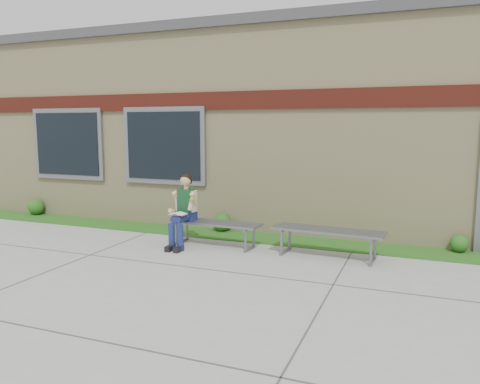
% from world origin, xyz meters
% --- Properties ---
extents(ground, '(80.00, 80.00, 0.00)m').
position_xyz_m(ground, '(0.00, 0.00, 0.00)').
color(ground, '#9E9E99').
rests_on(ground, ground).
extents(grass_strip, '(16.00, 0.80, 0.02)m').
position_xyz_m(grass_strip, '(0.00, 2.60, 0.01)').
color(grass_strip, '#295416').
rests_on(grass_strip, ground).
extents(school_building, '(16.20, 6.22, 4.20)m').
position_xyz_m(school_building, '(-0.00, 5.99, 2.10)').
color(school_building, beige).
rests_on(school_building, ground).
extents(bench_left, '(1.69, 0.53, 0.44)m').
position_xyz_m(bench_left, '(-1.33, 1.79, 0.34)').
color(bench_left, slate).
rests_on(bench_left, ground).
extents(bench_right, '(1.82, 0.61, 0.46)m').
position_xyz_m(bench_right, '(0.67, 1.79, 0.36)').
color(bench_right, slate).
rests_on(bench_right, ground).
extents(girl, '(0.46, 0.75, 1.28)m').
position_xyz_m(girl, '(-1.84, 1.60, 0.67)').
color(girl, navy).
rests_on(girl, ground).
extents(shrub_west, '(0.38, 0.38, 0.38)m').
position_xyz_m(shrub_west, '(-6.46, 2.85, 0.21)').
color(shrub_west, '#295416').
rests_on(shrub_west, grass_strip).
extents(shrub_mid, '(0.36, 0.36, 0.36)m').
position_xyz_m(shrub_mid, '(-1.65, 2.85, 0.20)').
color(shrub_mid, '#295416').
rests_on(shrub_mid, grass_strip).
extents(shrub_east, '(0.29, 0.29, 0.29)m').
position_xyz_m(shrub_east, '(2.68, 2.85, 0.17)').
color(shrub_east, '#295416').
rests_on(shrub_east, grass_strip).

